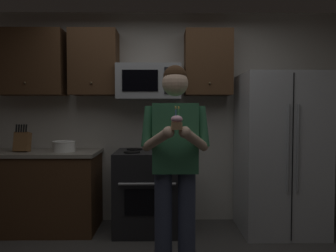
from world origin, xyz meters
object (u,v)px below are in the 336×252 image
object	(u,v)px
refrigerator	(280,153)
knife_block	(22,141)
microwave	(149,82)
cupcake	(177,122)
bowl_large_white	(64,146)
oven_range	(149,191)
person	(175,156)

from	to	relation	value
refrigerator	knife_block	xyz separation A→B (m)	(-2.93, 0.01, 0.14)
refrigerator	knife_block	size ratio (longest dim) A/B	5.63
microwave	cupcake	world-z (taller)	microwave
microwave	refrigerator	distance (m)	1.72
microwave	bowl_large_white	size ratio (longest dim) A/B	2.84
oven_range	refrigerator	size ratio (longest dim) A/B	0.52
oven_range	bowl_large_white	distance (m)	1.09
microwave	knife_block	world-z (taller)	microwave
oven_range	knife_block	bearing A→B (deg)	-178.82
bowl_large_white	cupcake	xyz separation A→B (m)	(1.23, -1.27, 0.31)
microwave	bowl_large_white	distance (m)	1.22
bowl_large_white	cupcake	size ratio (longest dim) A/B	1.50
person	knife_block	bearing A→B (deg)	151.08
microwave	cupcake	size ratio (longest dim) A/B	4.26
microwave	oven_range	bearing A→B (deg)	-90.02
refrigerator	cupcake	xyz separation A→B (m)	(-1.23, -1.26, 0.39)
person	refrigerator	bearing A→B (deg)	37.08
bowl_large_white	person	xyz separation A→B (m)	(1.23, -0.94, 0.01)
oven_range	bowl_large_white	size ratio (longest dim) A/B	3.58
oven_range	person	xyz separation A→B (m)	(0.27, -0.97, 0.53)
person	cupcake	size ratio (longest dim) A/B	10.13
knife_block	bowl_large_white	bearing A→B (deg)	0.63
microwave	person	world-z (taller)	microwave
microwave	refrigerator	size ratio (longest dim) A/B	0.41
knife_block	bowl_large_white	world-z (taller)	knife_block
refrigerator	knife_block	bearing A→B (deg)	179.81
oven_range	cupcake	distance (m)	1.56
oven_range	bowl_large_white	xyz separation A→B (m)	(-0.96, -0.02, 0.52)
person	microwave	bearing A→B (deg)	103.90
knife_block	person	bearing A→B (deg)	-28.92
microwave	person	size ratio (longest dim) A/B	0.42
microwave	bowl_large_white	xyz separation A→B (m)	(-0.96, -0.14, -0.74)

